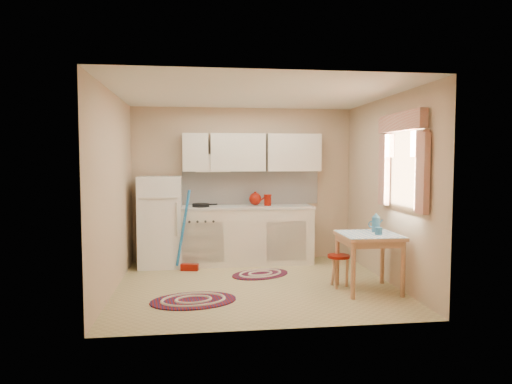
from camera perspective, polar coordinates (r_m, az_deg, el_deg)
room_shell at (r=6.19m, az=1.09°, el=3.52°), size 3.64×3.60×2.52m
fridge at (r=7.22m, az=-11.84°, el=-3.63°), size 0.65×0.60×1.40m
broom at (r=6.86m, az=-8.35°, el=-4.82°), size 0.30×0.17×1.20m
base_cabinets at (r=7.31m, az=-1.86°, el=-5.50°), size 2.25×0.60×0.88m
countertop at (r=7.25m, az=-1.87°, el=-1.92°), size 2.27×0.62×0.04m
frying_pan at (r=7.17m, az=-6.91°, el=-1.65°), size 0.34×0.34×0.05m
red_kettle at (r=7.26m, az=-0.09°, el=-0.88°), size 0.23×0.21×0.22m
red_canister at (r=7.29m, az=1.47°, el=-1.09°), size 0.13×0.13×0.16m
table at (r=5.97m, az=13.90°, el=-8.56°), size 0.72×0.72×0.72m
stool at (r=6.10m, az=10.27°, el=-9.68°), size 0.36×0.36×0.42m
coffee_pot at (r=6.05m, az=14.77°, el=-3.72°), size 0.14×0.12×0.26m
mug at (r=5.84m, az=15.09°, el=-4.78°), size 0.11×0.11×0.10m
rug_center at (r=6.67m, az=0.54°, el=-10.24°), size 1.01×0.86×0.02m
rug_left at (r=5.52m, az=-7.83°, el=-13.30°), size 1.09×0.80×0.02m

